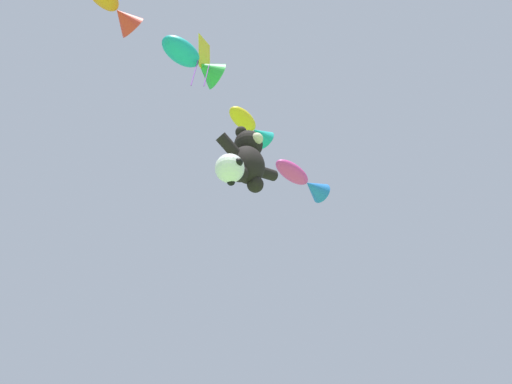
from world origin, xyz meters
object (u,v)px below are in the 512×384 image
(fish_kite_goldfin, at_px, (251,127))
(diamond_kite, at_px, (204,57))
(fish_kite_magenta, at_px, (303,180))
(fish_kite_teal, at_px, (195,61))
(fish_kite_tangerine, at_px, (113,6))
(soccer_ball_kite, at_px, (230,169))
(teddy_bear_kite, at_px, (248,158))

(fish_kite_goldfin, height_order, diamond_kite, diamond_kite)
(fish_kite_magenta, bearing_deg, fish_kite_teal, -175.35)
(fish_kite_goldfin, relative_size, fish_kite_tangerine, 1.04)
(fish_kite_goldfin, xyz_separation_m, diamond_kite, (-2.69, -0.53, 0.85))
(fish_kite_magenta, bearing_deg, diamond_kite, -173.67)
(soccer_ball_kite, bearing_deg, diamond_kite, 171.52)
(soccer_ball_kite, relative_size, fish_kite_goldfin, 0.45)
(fish_kite_tangerine, relative_size, diamond_kite, 0.63)
(fish_kite_teal, xyz_separation_m, diamond_kite, (0.22, -0.15, 0.39))
(fish_kite_goldfin, distance_m, fish_kite_teal, 2.98)
(soccer_ball_kite, relative_size, fish_kite_magenta, 0.34)
(fish_kite_teal, bearing_deg, soccer_ball_kite, -12.63)
(soccer_ball_kite, xyz_separation_m, fish_kite_goldfin, (1.40, 0.72, 4.02))
(fish_kite_goldfin, relative_size, diamond_kite, 0.66)
(fish_kite_magenta, xyz_separation_m, fish_kite_teal, (-5.75, -0.47, 1.08))
(soccer_ball_kite, distance_m, fish_kite_tangerine, 5.60)
(fish_kite_goldfin, relative_size, fish_kite_teal, 0.89)
(fish_kite_teal, bearing_deg, fish_kite_tangerine, -177.01)
(fish_kite_magenta, height_order, fish_kite_teal, fish_kite_teal)
(fish_kite_magenta, distance_m, fish_kite_tangerine, 8.60)
(fish_kite_magenta, height_order, fish_kite_tangerine, fish_kite_tangerine)
(fish_kite_teal, bearing_deg, teddy_bear_kite, -3.67)
(fish_kite_magenta, relative_size, fish_kite_tangerine, 1.36)
(teddy_bear_kite, xyz_separation_m, diamond_kite, (-2.10, 0.00, 3.58))
(diamond_kite, bearing_deg, soccer_ball_kite, -8.48)
(soccer_ball_kite, relative_size, fish_kite_tangerine, 0.47)
(teddy_bear_kite, height_order, fish_kite_goldfin, fish_kite_goldfin)
(fish_kite_goldfin, bearing_deg, teddy_bear_kite, -138.29)
(fish_kite_goldfin, bearing_deg, fish_kite_magenta, 1.76)
(teddy_bear_kite, distance_m, fish_kite_goldfin, 2.84)
(fish_kite_goldfin, bearing_deg, fish_kite_teal, -172.57)
(fish_kite_tangerine, bearing_deg, soccer_ball_kite, -2.53)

